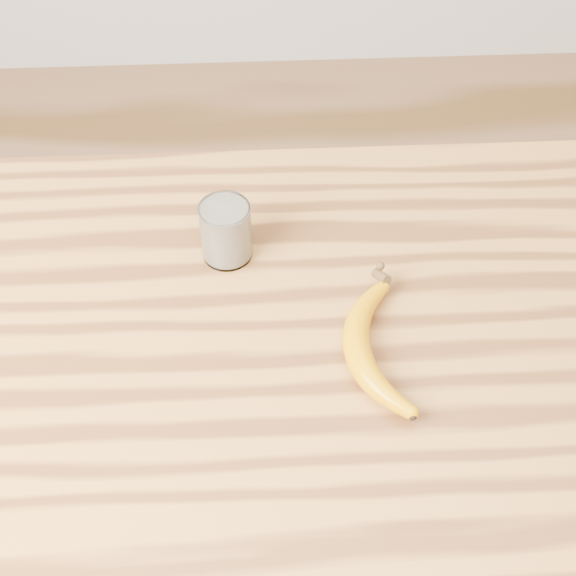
{
  "coord_description": "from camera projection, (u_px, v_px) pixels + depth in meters",
  "views": [
    {
      "loc": [
        -0.17,
        -0.6,
        1.72
      ],
      "look_at": [
        -0.14,
        0.08,
        0.93
      ],
      "focal_mm": 50.0,
      "sensor_mm": 36.0,
      "label": 1
    }
  ],
  "objects": [
    {
      "name": "table",
      "position": [
        392.0,
        404.0,
        1.12
      ],
      "size": [
        1.2,
        0.8,
        0.9
      ],
      "color": "#A46B2F",
      "rests_on": "ground"
    },
    {
      "name": "smoothie_glass",
      "position": [
        226.0,
        231.0,
        1.09
      ],
      "size": [
        0.07,
        0.07,
        0.09
      ],
      "color": "white",
      "rests_on": "table"
    },
    {
      "name": "room",
      "position": [
        460.0,
        33.0,
        0.68
      ],
      "size": [
        4.04,
        4.04,
        2.7
      ],
      "color": "brown",
      "rests_on": "ground"
    },
    {
      "name": "banana",
      "position": [
        356.0,
        349.0,
        1.0
      ],
      "size": [
        0.12,
        0.29,
        0.04
      ],
      "primitive_type": null,
      "rotation": [
        0.0,
        0.0,
        0.05
      ],
      "color": "#D08400",
      "rests_on": "table"
    }
  ]
}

